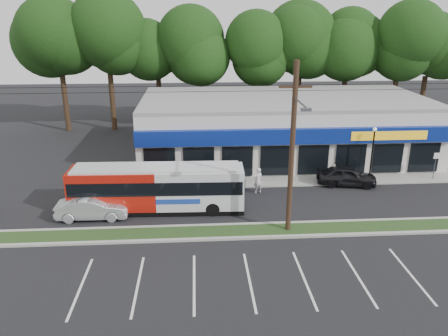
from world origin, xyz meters
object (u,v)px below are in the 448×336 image
object	(u,v)px
metrobus	(158,187)
car_silver	(92,208)
car_dark	(347,176)
lamp_post	(373,148)
utility_pole	(290,145)
pedestrian_a	(258,181)
sign_post	(436,161)
pedestrian_b	(332,173)

from	to	relation	value
metrobus	car_silver	world-z (taller)	metrobus
car_dark	car_silver	xyz separation A→B (m)	(-17.89, -4.48, -0.01)
lamp_post	car_silver	bearing A→B (deg)	-165.16
utility_pole	lamp_post	world-z (taller)	utility_pole
metrobus	pedestrian_a	size ratio (longest dim) A/B	5.90
utility_pole	pedestrian_a	xyz separation A→B (m)	(-0.83, 5.98, -4.46)
metrobus	lamp_post	bearing A→B (deg)	16.76
sign_post	pedestrian_a	size ratio (longest dim) A/B	1.16
car_silver	metrobus	bearing A→B (deg)	-76.65
sign_post	car_silver	xyz separation A→B (m)	(-25.00, -5.07, -0.82)
car_dark	utility_pole	bearing A→B (deg)	149.58
lamp_post	car_silver	xyz separation A→B (m)	(-20.00, -5.30, -1.94)
pedestrian_b	car_dark	bearing A→B (deg)	166.65
sign_post	metrobus	xyz separation A→B (m)	(-20.94, -4.08, 0.05)
lamp_post	pedestrian_a	distance (m)	9.35
utility_pole	lamp_post	bearing A→B (deg)	43.95
sign_post	car_silver	world-z (taller)	sign_post
utility_pole	pedestrian_b	size ratio (longest dim) A/B	32.71
pedestrian_a	pedestrian_b	xyz separation A→B (m)	(5.95, 1.59, -0.19)
utility_pole	car_silver	world-z (taller)	utility_pole
car_dark	pedestrian_a	bearing A→B (deg)	109.08
lamp_post	sign_post	world-z (taller)	lamp_post
metrobus	pedestrian_a	world-z (taller)	metrobus
lamp_post	metrobus	xyz separation A→B (m)	(-15.94, -4.30, -1.07)
car_silver	pedestrian_a	distance (m)	11.52
utility_pole	pedestrian_b	distance (m)	10.25
car_silver	pedestrian_b	world-z (taller)	pedestrian_b
lamp_post	sign_post	distance (m)	5.13
car_dark	car_silver	bearing A→B (deg)	114.30
metrobus	pedestrian_b	distance (m)	13.52
utility_pole	metrobus	bearing A→B (deg)	155.31
lamp_post	pedestrian_a	xyz separation A→B (m)	(-9.00, -1.89, -1.71)
utility_pole	car_silver	bearing A→B (deg)	167.73
lamp_post	pedestrian_b	bearing A→B (deg)	-174.39
pedestrian_a	pedestrian_b	size ratio (longest dim) A/B	1.25
lamp_post	car_dark	bearing A→B (deg)	-158.78
pedestrian_a	sign_post	bearing A→B (deg)	168.27
lamp_post	metrobus	size ratio (longest dim) A/B	0.38
car_silver	car_dark	bearing A→B (deg)	-76.43
pedestrian_a	lamp_post	bearing A→B (deg)	173.35
utility_pole	lamp_post	size ratio (longest dim) A/B	11.76
utility_pole	pedestrian_b	world-z (taller)	utility_pole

